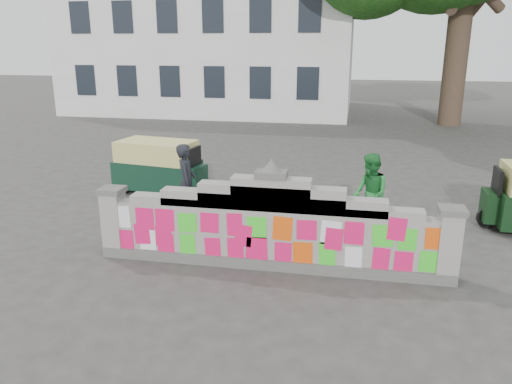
% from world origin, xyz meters
% --- Properties ---
extents(ground, '(100.00, 100.00, 0.00)m').
position_xyz_m(ground, '(0.00, 0.00, 0.00)').
color(ground, '#383533').
rests_on(ground, ground).
extents(parapet_wall, '(6.48, 0.44, 2.01)m').
position_xyz_m(parapet_wall, '(-0.00, -0.01, 0.75)').
color(parapet_wall, '#4C4C49').
rests_on(parapet_wall, ground).
extents(building, '(16.00, 10.00, 8.90)m').
position_xyz_m(building, '(-7.00, 21.98, 4.01)').
color(building, silver).
rests_on(building, ground).
extents(cyclist_bike, '(1.95, 1.10, 0.97)m').
position_xyz_m(cyclist_bike, '(-2.08, 1.53, 0.49)').
color(cyclist_bike, black).
rests_on(cyclist_bike, ground).
extents(cyclist_rider, '(0.54, 0.68, 1.65)m').
position_xyz_m(cyclist_rider, '(-2.08, 1.53, 0.82)').
color(cyclist_rider, black).
rests_on(cyclist_rider, ground).
extents(pedestrian, '(0.89, 1.01, 1.72)m').
position_xyz_m(pedestrian, '(1.77, 2.11, 0.86)').
color(pedestrian, '#217B33').
rests_on(pedestrian, ground).
extents(rickshaw_left, '(2.62, 1.52, 1.41)m').
position_xyz_m(rickshaw_left, '(-3.75, 4.13, 0.73)').
color(rickshaw_left, '#0F2F20').
rests_on(rickshaw_left, ground).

